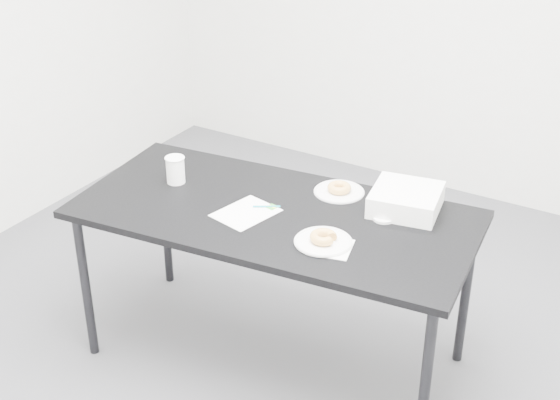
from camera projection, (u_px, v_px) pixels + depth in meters
The scene contains 13 objects.
floor at pixel (281, 345), 3.76m from camera, with size 4.00×4.00×0.00m, color #46464B.
table at pixel (274, 223), 3.35m from camera, with size 1.79×0.98×0.78m.
scorecard at pixel (246, 213), 3.31m from camera, with size 0.20×0.25×0.00m, color white.
logo_patch at pixel (272, 207), 3.35m from camera, with size 0.04×0.04×0.00m, color green.
pen at pixel (267, 206), 3.35m from camera, with size 0.01×0.01×0.12m, color #0D8694.
napkin at pixel (331, 247), 3.06m from camera, with size 0.16×0.16×0.00m, color white.
plate_near at pixel (323, 242), 3.09m from camera, with size 0.23×0.23×0.01m, color silver.
donut_near at pixel (323, 237), 3.08m from camera, with size 0.11×0.11×0.04m, color gold.
plate_far at pixel (339, 192), 3.48m from camera, with size 0.23×0.23×0.01m, color silver.
donut_far at pixel (339, 188), 3.47m from camera, with size 0.11×0.11×0.04m, color gold.
coffee_cup at pixel (175, 170), 3.54m from camera, with size 0.08×0.08×0.13m, color white.
cup_lid at pixel (384, 218), 3.26m from camera, with size 0.09×0.09×0.01m, color white.
bakery_box at pixel (406, 200), 3.32m from camera, with size 0.28×0.28×0.09m, color white.
Camera 1 is at (1.53, -2.57, 2.39)m, focal length 50.00 mm.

